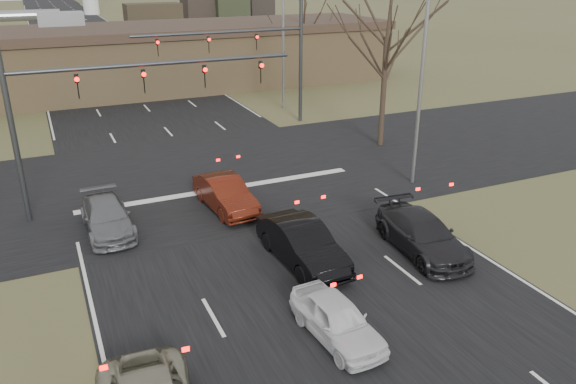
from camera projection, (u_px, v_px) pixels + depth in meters
name	position (u px, v px, depth m)	size (l,w,h in m)	color
ground	(361.00, 344.00, 16.11)	(360.00, 360.00, 0.00)	#4B512B
road_main	(98.00, 55.00, 66.72)	(14.00, 300.00, 0.02)	black
road_cross	(209.00, 176.00, 28.76)	(200.00, 14.00, 0.02)	black
building	(151.00, 58.00, 47.92)	(42.40, 10.40, 5.30)	#91764E
mast_arm_near	(94.00, 96.00, 23.16)	(12.12, 0.24, 8.00)	#383A3D
mast_arm_far	(261.00, 49.00, 35.97)	(11.12, 0.24, 8.00)	#383A3D
streetlight_right_near	(419.00, 70.00, 25.79)	(2.34, 0.25, 10.00)	gray
streetlight_right_far	(281.00, 32.00, 40.33)	(2.34, 0.25, 10.00)	gray
tree_right_far	(304.00, 3.00, 48.72)	(5.40, 5.40, 9.00)	black
car_white_sedan	(337.00, 319.00, 16.18)	(1.46, 3.64, 1.24)	white
car_black_hatch	(302.00, 244.00, 20.22)	(1.63, 4.67, 1.54)	black
car_charcoal_sedan	(422.00, 234.00, 21.07)	(1.97, 4.84, 1.40)	black
car_grey_ahead	(107.00, 217.00, 22.66)	(1.77, 4.36, 1.27)	slate
car_red_ahead	(225.00, 194.00, 24.70)	(1.52, 4.35, 1.43)	#4E160B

